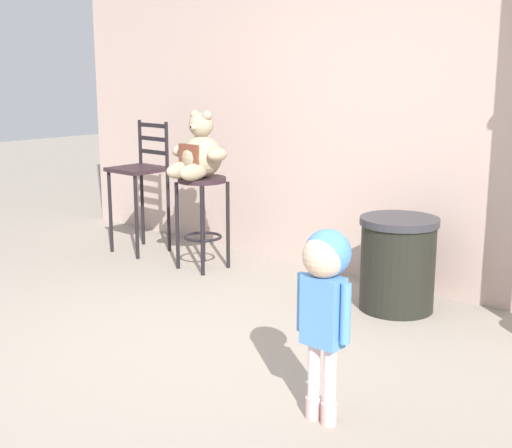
{
  "coord_description": "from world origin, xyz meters",
  "views": [
    {
      "loc": [
        2.92,
        -2.51,
        1.66
      ],
      "look_at": [
        -0.09,
        0.87,
        0.66
      ],
      "focal_mm": 49.87,
      "sensor_mm": 36.0,
      "label": 1
    }
  ],
  "objects_px": {
    "teddy_bear": "(199,154)",
    "trash_bin": "(398,263)",
    "child_walking": "(325,285)",
    "bar_chair_empty": "(141,176)",
    "bar_stool_with_teddy": "(202,204)"
  },
  "relations": [
    {
      "from": "teddy_bear",
      "to": "trash_bin",
      "type": "height_order",
      "value": "teddy_bear"
    },
    {
      "from": "child_walking",
      "to": "bar_chair_empty",
      "type": "distance_m",
      "value": 3.5
    },
    {
      "from": "teddy_bear",
      "to": "bar_stool_with_teddy",
      "type": "bearing_deg",
      "value": 90.0
    },
    {
      "from": "trash_bin",
      "to": "bar_chair_empty",
      "type": "height_order",
      "value": "bar_chair_empty"
    },
    {
      "from": "bar_chair_empty",
      "to": "child_walking",
      "type": "bearing_deg",
      "value": -25.41
    },
    {
      "from": "trash_bin",
      "to": "child_walking",
      "type": "bearing_deg",
      "value": -70.74
    },
    {
      "from": "bar_stool_with_teddy",
      "to": "bar_chair_empty",
      "type": "distance_m",
      "value": 0.85
    },
    {
      "from": "teddy_bear",
      "to": "bar_chair_empty",
      "type": "height_order",
      "value": "teddy_bear"
    },
    {
      "from": "trash_bin",
      "to": "bar_chair_empty",
      "type": "bearing_deg",
      "value": -176.85
    },
    {
      "from": "child_walking",
      "to": "trash_bin",
      "type": "xyz_separation_m",
      "value": [
        -0.57,
        1.64,
        -0.35
      ]
    },
    {
      "from": "bar_stool_with_teddy",
      "to": "teddy_bear",
      "type": "xyz_separation_m",
      "value": [
        -0.0,
        -0.03,
        0.42
      ]
    },
    {
      "from": "bar_stool_with_teddy",
      "to": "teddy_bear",
      "type": "height_order",
      "value": "teddy_bear"
    },
    {
      "from": "bar_stool_with_teddy",
      "to": "child_walking",
      "type": "bearing_deg",
      "value": -32.19
    },
    {
      "from": "bar_stool_with_teddy",
      "to": "trash_bin",
      "type": "bearing_deg",
      "value": 5.83
    },
    {
      "from": "teddy_bear",
      "to": "child_walking",
      "type": "bearing_deg",
      "value": -31.68
    }
  ]
}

